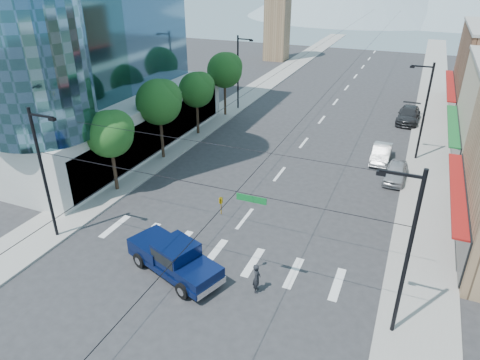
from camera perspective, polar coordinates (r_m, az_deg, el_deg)
The scene contains 16 objects.
ground at distance 26.54m, azimuth -4.39°, elevation -11.49°, with size 160.00×160.00×0.00m, color #28282B.
sidewalk_left at distance 64.45m, azimuth 2.31°, elevation 12.06°, with size 4.00×120.00×0.15m, color gray.
sidewalk_right at distance 60.64m, azimuth 24.28°, elevation 8.78°, with size 4.00×120.00×0.15m, color gray.
clock_tower at distance 84.79m, azimuth 5.11°, elevation 22.76°, with size 4.80×4.80×20.40m.
tree_near at distance 34.19m, azimuth -16.78°, elevation 6.11°, with size 3.65×3.64×6.71m.
tree_midnear at distance 39.33m, azimuth -10.55°, elevation 10.37°, with size 4.09×4.09×7.52m.
tree_midfar at distance 45.28m, azimuth -5.65°, elevation 12.04°, with size 3.65×3.64×6.71m.
tree_far at distance 51.23m, azimuth -1.89°, elevation 14.56°, with size 4.09×4.09×7.52m.
signal_rig at distance 23.11m, azimuth -5.48°, elevation -3.93°, with size 21.80×0.20×9.00m.
lamp_pole_nw at distance 53.80m, azimuth -0.14°, elevation 14.46°, with size 2.00×0.25×9.00m.
lamp_pole_ne at distance 41.96m, azimuth 23.29°, elevation 8.74°, with size 2.00×0.25×9.00m.
pickup_truck at distance 25.69m, azimuth -8.81°, elevation -10.09°, with size 6.73×4.25×2.16m.
pedestrian at distance 24.27m, azimuth 2.24°, elevation -12.94°, with size 0.66×0.43×1.80m, color black.
parked_car_near at distance 38.40m, azimuth 20.06°, elevation 0.97°, with size 1.74×4.33×1.47m, color #A4A4A8.
parked_car_mid at distance 41.83m, azimuth 18.33°, elevation 3.38°, with size 1.60×4.59×1.51m, color beige.
parked_car_far at distance 53.79m, azimuth 21.56°, elevation 8.07°, with size 2.37×5.84×1.69m, color #2A2A2C.
Camera 1 is at (9.93, -18.36, 16.39)m, focal length 32.00 mm.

